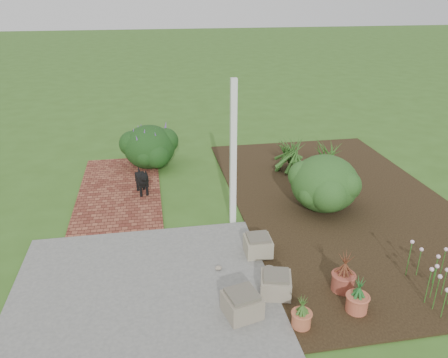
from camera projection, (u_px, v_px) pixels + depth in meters
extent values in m
plane|color=#375D1D|center=(217.00, 226.00, 7.50)|extent=(80.00, 80.00, 0.00)
cube|color=#61625F|center=(143.00, 299.00, 5.71)|extent=(3.50, 3.50, 0.04)
cube|color=maroon|center=(120.00, 190.00, 8.80)|extent=(1.60, 3.50, 0.04)
cube|color=black|center=(341.00, 201.00, 8.34)|extent=(4.00, 7.00, 0.03)
cube|color=white|center=(233.00, 155.00, 7.13)|extent=(0.10, 0.10, 2.50)
cube|color=gray|center=(276.00, 285.00, 5.74)|extent=(0.48, 0.48, 0.26)
cube|color=gray|center=(242.00, 305.00, 5.37)|extent=(0.50, 0.50, 0.28)
cube|color=gray|center=(258.00, 246.00, 6.61)|extent=(0.40, 0.40, 0.26)
cube|color=black|center=(142.00, 179.00, 8.51)|extent=(0.26, 0.43, 0.18)
cylinder|color=black|center=(141.00, 192.00, 8.44)|extent=(0.05, 0.05, 0.20)
cylinder|color=black|center=(147.00, 191.00, 8.49)|extent=(0.05, 0.05, 0.20)
cylinder|color=black|center=(138.00, 186.00, 8.69)|extent=(0.05, 0.05, 0.20)
cylinder|color=black|center=(144.00, 185.00, 8.73)|extent=(0.05, 0.05, 0.20)
sphere|color=black|center=(144.00, 177.00, 8.25)|extent=(0.17, 0.17, 0.17)
cone|color=black|center=(139.00, 170.00, 8.64)|extent=(0.09, 0.13, 0.15)
cylinder|color=#F1E8C6|center=(145.00, 149.00, 10.31)|extent=(0.43, 0.43, 0.45)
ellipsoid|color=#103814|center=(325.00, 182.00, 7.87)|extent=(1.37, 1.37, 1.03)
cylinder|color=#964333|center=(343.00, 282.00, 5.83)|extent=(0.30, 0.30, 0.24)
cylinder|color=#B5573D|center=(357.00, 303.00, 5.45)|extent=(0.27, 0.27, 0.22)
cylinder|color=#B85F3E|center=(301.00, 319.00, 5.21)|extent=(0.30, 0.30, 0.20)
ellipsoid|color=black|center=(149.00, 146.00, 9.85)|extent=(1.51, 1.51, 0.98)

